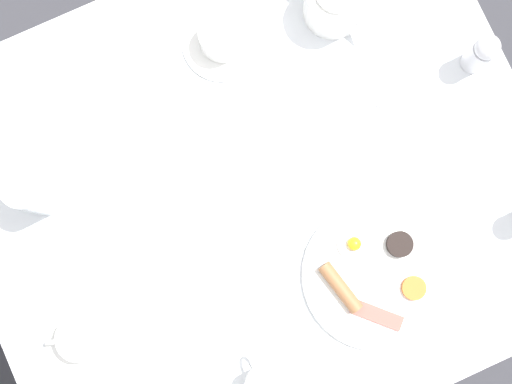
{
  "coord_description": "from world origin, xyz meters",
  "views": [
    {
      "loc": [
        -0.12,
        0.05,
        2.07
      ],
      "look_at": [
        0.0,
        0.0,
        0.75
      ],
      "focal_mm": 50.0,
      "sensor_mm": 36.0,
      "label": 1
    }
  ],
  "objects_px": {
    "teacup_with_saucer_right": "(222,39)",
    "water_glass_tall": "(35,191)",
    "teapot_near": "(334,1)",
    "pepper_grinder": "(482,53)",
    "spoon_for_tea": "(182,347)",
    "breakfast_plate": "(374,275)",
    "teacup_with_saucer_left": "(83,337)",
    "knife_by_plate": "(104,104)",
    "fork_by_plate": "(421,112)"
  },
  "relations": [
    {
      "from": "teacup_with_saucer_right",
      "to": "water_glass_tall",
      "type": "height_order",
      "value": "water_glass_tall"
    },
    {
      "from": "teapot_near",
      "to": "pepper_grinder",
      "type": "height_order",
      "value": "same"
    },
    {
      "from": "teapot_near",
      "to": "teacup_with_saucer_right",
      "type": "bearing_deg",
      "value": -124.86
    },
    {
      "from": "water_glass_tall",
      "to": "spoon_for_tea",
      "type": "xyz_separation_m",
      "value": [
        -0.36,
        -0.12,
        -0.08
      ]
    },
    {
      "from": "teacup_with_saucer_right",
      "to": "pepper_grinder",
      "type": "relative_size",
      "value": 1.27
    },
    {
      "from": "breakfast_plate",
      "to": "spoon_for_tea",
      "type": "height_order",
      "value": "breakfast_plate"
    },
    {
      "from": "teacup_with_saucer_right",
      "to": "spoon_for_tea",
      "type": "height_order",
      "value": "teacup_with_saucer_right"
    },
    {
      "from": "teacup_with_saucer_left",
      "to": "spoon_for_tea",
      "type": "height_order",
      "value": "teacup_with_saucer_left"
    },
    {
      "from": "teapot_near",
      "to": "knife_by_plate",
      "type": "distance_m",
      "value": 0.48
    },
    {
      "from": "water_glass_tall",
      "to": "fork_by_plate",
      "type": "xyz_separation_m",
      "value": [
        -0.15,
        -0.71,
        -0.08
      ]
    },
    {
      "from": "pepper_grinder",
      "to": "breakfast_plate",
      "type": "bearing_deg",
      "value": 130.03
    },
    {
      "from": "teacup_with_saucer_left",
      "to": "pepper_grinder",
      "type": "relative_size",
      "value": 1.27
    },
    {
      "from": "fork_by_plate",
      "to": "spoon_for_tea",
      "type": "distance_m",
      "value": 0.63
    },
    {
      "from": "pepper_grinder",
      "to": "knife_by_plate",
      "type": "xyz_separation_m",
      "value": [
        0.22,
        0.68,
        -0.06
      ]
    },
    {
      "from": "teapot_near",
      "to": "pepper_grinder",
      "type": "xyz_separation_m",
      "value": [
        -0.2,
        -0.2,
        0.01
      ]
    },
    {
      "from": "teapot_near",
      "to": "water_glass_tall",
      "type": "relative_size",
      "value": 1.18
    },
    {
      "from": "knife_by_plate",
      "to": "water_glass_tall",
      "type": "bearing_deg",
      "value": 125.12
    },
    {
      "from": "knife_by_plate",
      "to": "teacup_with_saucer_right",
      "type": "bearing_deg",
      "value": -86.51
    },
    {
      "from": "teacup_with_saucer_right",
      "to": "breakfast_plate",
      "type": "bearing_deg",
      "value": -171.71
    },
    {
      "from": "pepper_grinder",
      "to": "knife_by_plate",
      "type": "height_order",
      "value": "pepper_grinder"
    },
    {
      "from": "teacup_with_saucer_right",
      "to": "spoon_for_tea",
      "type": "relative_size",
      "value": 1.23
    },
    {
      "from": "breakfast_plate",
      "to": "fork_by_plate",
      "type": "distance_m",
      "value": 0.32
    },
    {
      "from": "teacup_with_saucer_right",
      "to": "pepper_grinder",
      "type": "bearing_deg",
      "value": -118.96
    },
    {
      "from": "teacup_with_saucer_left",
      "to": "pepper_grinder",
      "type": "height_order",
      "value": "pepper_grinder"
    },
    {
      "from": "spoon_for_tea",
      "to": "pepper_grinder",
      "type": "bearing_deg",
      "value": -70.03
    },
    {
      "from": "teacup_with_saucer_right",
      "to": "pepper_grinder",
      "type": "distance_m",
      "value": 0.48
    },
    {
      "from": "breakfast_plate",
      "to": "spoon_for_tea",
      "type": "distance_m",
      "value": 0.38
    },
    {
      "from": "breakfast_plate",
      "to": "teacup_with_saucer_left",
      "type": "relative_size",
      "value": 1.79
    },
    {
      "from": "water_glass_tall",
      "to": "teacup_with_saucer_right",
      "type": "bearing_deg",
      "value": -72.55
    },
    {
      "from": "teapot_near",
      "to": "water_glass_tall",
      "type": "bearing_deg",
      "value": -108.21
    },
    {
      "from": "pepper_grinder",
      "to": "spoon_for_tea",
      "type": "distance_m",
      "value": 0.77
    },
    {
      "from": "water_glass_tall",
      "to": "pepper_grinder",
      "type": "xyz_separation_m",
      "value": [
        -0.1,
        -0.84,
        -0.02
      ]
    },
    {
      "from": "teacup_with_saucer_right",
      "to": "pepper_grinder",
      "type": "xyz_separation_m",
      "value": [
        -0.23,
        -0.42,
        0.04
      ]
    },
    {
      "from": "teacup_with_saucer_right",
      "to": "pepper_grinder",
      "type": "height_order",
      "value": "pepper_grinder"
    },
    {
      "from": "breakfast_plate",
      "to": "pepper_grinder",
      "type": "height_order",
      "value": "pepper_grinder"
    },
    {
      "from": "teacup_with_saucer_left",
      "to": "water_glass_tall",
      "type": "relative_size",
      "value": 0.98
    },
    {
      "from": "knife_by_plate",
      "to": "breakfast_plate",
      "type": "bearing_deg",
      "value": -146.84
    },
    {
      "from": "knife_by_plate",
      "to": "pepper_grinder",
      "type": "bearing_deg",
      "value": -107.83
    },
    {
      "from": "teapot_near",
      "to": "teacup_with_saucer_left",
      "type": "distance_m",
      "value": 0.77
    },
    {
      "from": "teapot_near",
      "to": "fork_by_plate",
      "type": "distance_m",
      "value": 0.27
    },
    {
      "from": "teapot_near",
      "to": "water_glass_tall",
      "type": "xyz_separation_m",
      "value": [
        -0.1,
        0.64,
        0.03
      ]
    },
    {
      "from": "teapot_near",
      "to": "teacup_with_saucer_left",
      "type": "relative_size",
      "value": 1.2
    },
    {
      "from": "teapot_near",
      "to": "knife_by_plate",
      "type": "relative_size",
      "value": 0.86
    },
    {
      "from": "pepper_grinder",
      "to": "spoon_for_tea",
      "type": "height_order",
      "value": "pepper_grinder"
    },
    {
      "from": "teapot_near",
      "to": "spoon_for_tea",
      "type": "distance_m",
      "value": 0.7
    },
    {
      "from": "breakfast_plate",
      "to": "teapot_near",
      "type": "distance_m",
      "value": 0.52
    },
    {
      "from": "teapot_near",
      "to": "teacup_with_saucer_right",
      "type": "height_order",
      "value": "teapot_near"
    },
    {
      "from": "breakfast_plate",
      "to": "teapot_near",
      "type": "height_order",
      "value": "teapot_near"
    },
    {
      "from": "pepper_grinder",
      "to": "teapot_near",
      "type": "bearing_deg",
      "value": 44.68
    },
    {
      "from": "breakfast_plate",
      "to": "knife_by_plate",
      "type": "bearing_deg",
      "value": 33.16
    }
  ]
}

